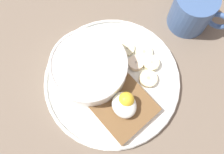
% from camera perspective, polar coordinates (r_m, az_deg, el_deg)
% --- Properties ---
extents(ground_plane, '(1.20, 1.20, 0.02)m').
position_cam_1_polar(ground_plane, '(0.51, 0.00, -1.36)').
color(ground_plane, '#6F6152').
rests_on(ground_plane, ground).
extents(plate, '(0.27, 0.27, 0.02)m').
position_cam_1_polar(plate, '(0.49, 0.00, -0.77)').
color(plate, white).
rests_on(plate, ground_plane).
extents(oatmeal_bowl, '(0.14, 0.14, 0.06)m').
position_cam_1_polar(oatmeal_bowl, '(0.47, -5.16, 1.98)').
color(oatmeal_bowl, white).
rests_on(oatmeal_bowl, plate).
extents(toast_slice, '(0.12, 0.12, 0.02)m').
position_cam_1_polar(toast_slice, '(0.47, 2.68, -6.92)').
color(toast_slice, brown).
rests_on(toast_slice, plate).
extents(poached_egg, '(0.05, 0.04, 0.04)m').
position_cam_1_polar(poached_egg, '(0.45, 2.88, -6.13)').
color(poached_egg, white).
rests_on(poached_egg, toast_slice).
extents(banana_slice_front, '(0.04, 0.04, 0.02)m').
position_cam_1_polar(banana_slice_front, '(0.50, 5.48, 3.15)').
color(banana_slice_front, '#F9E5C7').
rests_on(banana_slice_front, plate).
extents(banana_slice_left, '(0.04, 0.04, 0.01)m').
position_cam_1_polar(banana_slice_left, '(0.50, 8.94, 3.10)').
color(banana_slice_left, '#F7F1BB').
rests_on(banana_slice_left, plate).
extents(banana_slice_back, '(0.05, 0.05, 0.01)m').
position_cam_1_polar(banana_slice_back, '(0.51, 7.29, 5.60)').
color(banana_slice_back, beige).
rests_on(banana_slice_back, plate).
extents(banana_slice_right, '(0.03, 0.03, 0.01)m').
position_cam_1_polar(banana_slice_right, '(0.51, 3.52, 6.43)').
color(banana_slice_right, beige).
rests_on(banana_slice_right, plate).
extents(banana_slice_inner, '(0.05, 0.05, 0.01)m').
position_cam_1_polar(banana_slice_inner, '(0.49, 8.27, -0.41)').
color(banana_slice_inner, beige).
rests_on(banana_slice_inner, plate).
extents(coffee_mug, '(0.11, 0.09, 0.09)m').
position_cam_1_polar(coffee_mug, '(0.54, 18.04, 14.26)').
color(coffee_mug, '#3F5F94').
rests_on(coffee_mug, ground_plane).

